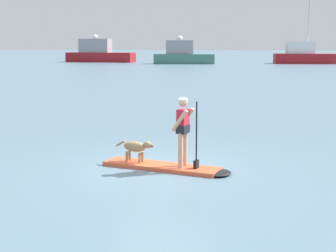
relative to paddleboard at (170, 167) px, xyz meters
name	(u,v)px	position (x,y,z in m)	size (l,w,h in m)	color
ground_plane	(162,168)	(-0.22, 0.06, -0.05)	(400.00, 400.00, 0.00)	slate
paddleboard	(170,167)	(0.00, 0.00, 0.00)	(3.31, 1.59, 0.10)	#E55933
person_paddler	(184,127)	(0.34, -0.10, 1.03)	(0.67, 0.57, 1.68)	tan
dog	(136,147)	(-0.89, 0.26, 0.42)	(1.04, 0.40, 0.55)	#997A51
moored_boat_port	(99,53)	(-21.73, 68.60, 1.32)	(11.24, 4.12, 4.30)	maroon
moored_boat_center	(183,55)	(-7.68, 63.48, 1.23)	(8.98, 3.53, 4.04)	#3F7266
moored_boat_far_starboard	(303,55)	(9.75, 66.90, 1.17)	(8.94, 3.91, 11.46)	maroon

